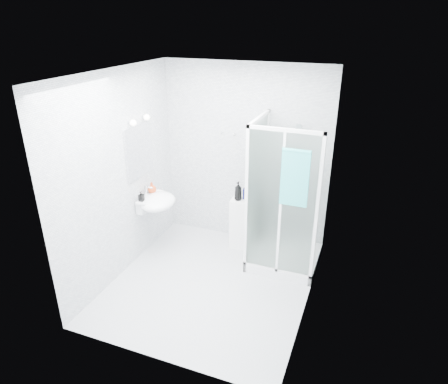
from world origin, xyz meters
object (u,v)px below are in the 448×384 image
at_px(hand_towel, 295,177).
at_px(shampoo_bottle_a, 238,191).
at_px(shower_enclosure, 278,235).
at_px(storage_cabinet, 242,222).
at_px(wall_basin, 156,202).
at_px(shampoo_bottle_b, 246,191).
at_px(soap_dispenser_black, 141,196).
at_px(soap_dispenser_orange, 152,188).

bearing_deg(hand_towel, shampoo_bottle_a, 144.37).
height_order(shower_enclosure, storage_cabinet, shower_enclosure).
height_order(wall_basin, hand_towel, hand_towel).
relative_size(storage_cabinet, shampoo_bottle_a, 2.75).
distance_m(shower_enclosure, shampoo_bottle_b, 0.77).
bearing_deg(hand_towel, wall_basin, 177.42).
xyz_separation_m(hand_towel, soap_dispenser_black, (-2.01, -0.09, -0.54)).
relative_size(wall_basin, soap_dispenser_black, 4.04).
xyz_separation_m(shampoo_bottle_a, soap_dispenser_orange, (-1.12, -0.44, 0.05)).
distance_m(shower_enclosure, hand_towel, 1.12).
bearing_deg(soap_dispenser_black, wall_basin, 55.18).
bearing_deg(storage_cabinet, shampoo_bottle_a, -136.59).
bearing_deg(storage_cabinet, hand_towel, -42.42).
relative_size(soap_dispenser_orange, soap_dispenser_black, 1.13).
bearing_deg(shower_enclosure, shampoo_bottle_a, 160.11).
height_order(storage_cabinet, shampoo_bottle_b, shampoo_bottle_b).
distance_m(wall_basin, storage_cabinet, 1.28).
relative_size(storage_cabinet, shampoo_bottle_b, 3.51).
xyz_separation_m(storage_cabinet, soap_dispenser_orange, (-1.17, -0.49, 0.57)).
bearing_deg(wall_basin, storage_cabinet, 30.15).
height_order(shower_enclosure, hand_towel, shower_enclosure).
bearing_deg(soap_dispenser_orange, wall_basin, -42.82).
height_order(wall_basin, soap_dispenser_black, wall_basin).
bearing_deg(soap_dispenser_orange, shower_enclosure, 6.46).
bearing_deg(shampoo_bottle_a, shampoo_bottle_b, 45.08).
bearing_deg(soap_dispenser_orange, soap_dispenser_black, -88.89).
xyz_separation_m(hand_towel, soap_dispenser_orange, (-2.01, 0.20, -0.53)).
distance_m(shower_enclosure, soap_dispenser_black, 1.90).
relative_size(wall_basin, storage_cabinet, 0.75).
xyz_separation_m(wall_basin, hand_towel, (1.89, -0.09, 0.67)).
height_order(shower_enclosure, shampoo_bottle_b, shower_enclosure).
height_order(hand_towel, soap_dispenser_orange, hand_towel).
height_order(wall_basin, shampoo_bottle_b, wall_basin).
xyz_separation_m(wall_basin, storage_cabinet, (1.05, 0.61, -0.42)).
distance_m(wall_basin, soap_dispenser_orange, 0.22).
bearing_deg(shampoo_bottle_a, soap_dispenser_black, -146.96).
xyz_separation_m(shower_enclosure, hand_towel, (0.23, -0.40, 1.02)).
bearing_deg(shower_enclosure, soap_dispenser_orange, -173.54).
bearing_deg(soap_dispenser_black, shampoo_bottle_b, 34.11).
distance_m(shower_enclosure, soap_dispenser_orange, 1.86).
xyz_separation_m(wall_basin, soap_dispenser_orange, (-0.12, 0.11, 0.14)).
distance_m(wall_basin, hand_towel, 2.01).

